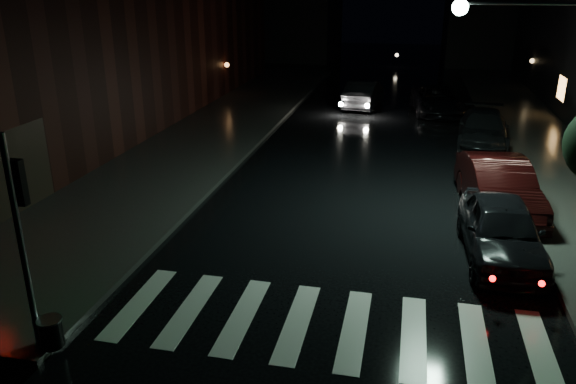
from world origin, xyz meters
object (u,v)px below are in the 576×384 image
Objects in this scene: parked_car_c at (483,128)px; oncoming_car at (364,94)px; parked_car_b at (498,186)px; parked_car_d at (437,100)px; parked_car_a at (501,229)px.

parked_car_c is 1.08× the size of oncoming_car.
parked_car_b is 8.03m from parked_car_c.
oncoming_car reaches higher than parked_car_d.
parked_car_b reaches higher than parked_car_c.
parked_car_d is at bearing 91.21° from parked_car_a.
parked_car_b is 0.96× the size of parked_car_d.
parked_car_d is at bearing 173.57° from oncoming_car.
parked_car_c is at bearing 135.90° from oncoming_car.
parked_car_a is at bearing -102.65° from parked_car_b.
parked_car_c is (0.37, 8.02, -0.10)m from parked_car_b.
parked_car_b reaches higher than parked_car_a.
oncoming_car is at bearing 103.38° from parked_car_a.
parked_car_b reaches higher than oncoming_car.
parked_car_d is at bearing 111.62° from parked_car_c.
parked_car_a reaches higher than parked_car_c.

